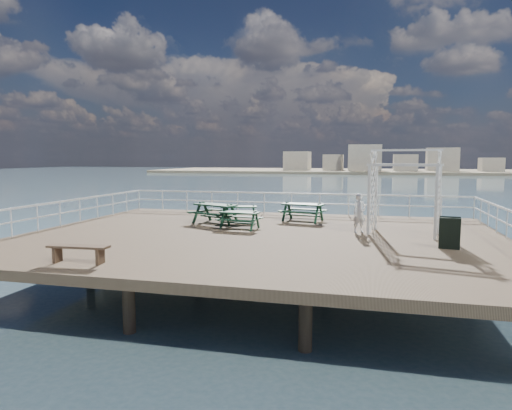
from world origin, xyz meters
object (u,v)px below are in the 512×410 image
Objects in this scene: picnic_table_c at (303,208)px; trellis_arbor at (404,197)px; person at (359,213)px; picnic_table_a at (239,210)px; picnic_table_b at (240,216)px; flat_bench_far at (78,250)px; picnic_table_d at (215,209)px.

picnic_table_c is 0.67× the size of trellis_arbor.
trellis_arbor reaches higher than person.
picnic_table_a is at bearing -151.65° from picnic_table_c.
picnic_table_b is 1.00× the size of flat_bench_far.
picnic_table_a is 1.22m from picnic_table_d.
picnic_table_c is (2.86, 0.81, 0.07)m from picnic_table_a.
picnic_table_d is at bearing 138.45° from person.
person is at bearing 40.00° from flat_bench_far.
flat_bench_far is (-4.84, -9.96, -0.21)m from picnic_table_c.
person is at bearing 14.06° from picnic_table_d.
picnic_table_d is at bearing -142.76° from picnic_table_c.
picnic_table_c reaches higher than picnic_table_a.
picnic_table_c is 0.87× the size of picnic_table_d.
picnic_table_c is at bearing 48.24° from picnic_table_d.
picnic_table_b is 4.85m from person.
person is at bearing 8.14° from picnic_table_b.
person reaches higher than picnic_table_b.
picnic_table_a is at bearing 70.41° from picnic_table_d.
picnic_table_c is at bearing 60.10° from flat_bench_far.
person is (2.63, -2.75, 0.18)m from picnic_table_c.
picnic_table_a reaches higher than flat_bench_far.
picnic_table_b is 1.88m from picnic_table_d.
picnic_table_d is 8.07m from trellis_arbor.
flat_bench_far is at bearing -116.15° from picnic_table_a.
trellis_arbor is (7.97, -1.00, 0.82)m from picnic_table_d.
flat_bench_far is (-1.98, -9.16, -0.14)m from picnic_table_a.
picnic_table_d is at bearing 78.08° from flat_bench_far.
picnic_table_b is at bearing -115.22° from picnic_table_c.
picnic_table_a is 0.59× the size of trellis_arbor.
picnic_table_d is 8.35m from flat_bench_far.
trellis_arbor reaches higher than picnic_table_c.
picnic_table_a is at bearing 128.44° from person.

